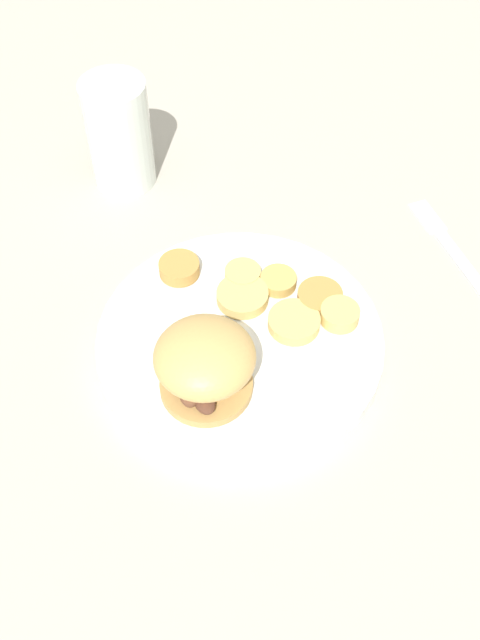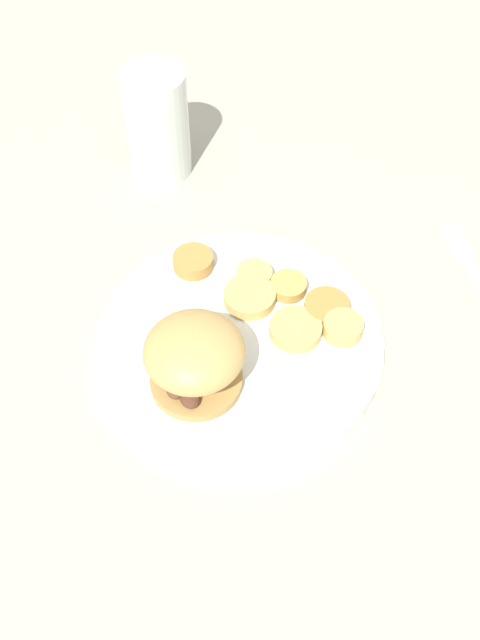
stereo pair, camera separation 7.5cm
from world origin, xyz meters
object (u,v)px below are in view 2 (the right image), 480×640
(dinner_plate, at_px, (240,340))
(fork, at_px, (476,277))
(drinking_glass, at_px, (157,124))
(sandwich, at_px, (193,359))

(dinner_plate, bearing_deg, fork, 67.88)
(drinking_glass, bearing_deg, dinner_plate, -22.09)
(fork, xyz_separation_m, drinking_glass, (-0.38, -0.15, 0.07))
(sandwich, height_order, drinking_glass, drinking_glass)
(dinner_plate, height_order, sandwich, sandwich)
(dinner_plate, height_order, fork, dinner_plate)
(dinner_plate, relative_size, fork, 1.81)
(fork, height_order, drinking_glass, drinking_glass)
(dinner_plate, distance_m, drinking_glass, 0.30)
(dinner_plate, relative_size, drinking_glass, 2.15)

